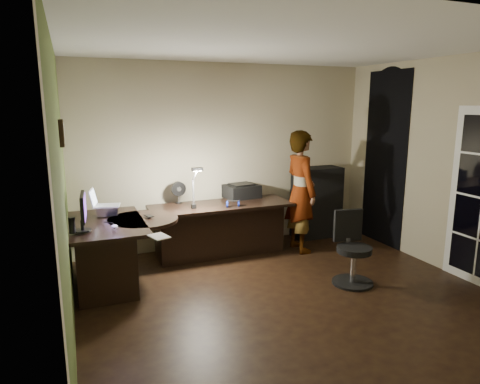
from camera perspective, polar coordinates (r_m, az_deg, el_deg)
name	(u,v)px	position (r m, az deg, el deg)	size (l,w,h in m)	color
floor	(287,295)	(5.00, 6.23, -13.54)	(4.50, 4.00, 0.01)	black
ceiling	(293,44)	(4.56, 7.03, 18.95)	(4.50, 4.00, 0.01)	silver
wall_back	(226,156)	(6.41, -1.92, 4.78)	(4.50, 0.01, 2.70)	tan
wall_front	(438,227)	(3.03, 24.91, -4.24)	(4.50, 0.01, 2.70)	tan
wall_left	(61,194)	(4.06, -22.71, -0.20)	(0.01, 4.00, 2.70)	tan
wall_right	(448,166)	(5.99, 26.00, 3.11)	(0.01, 4.00, 2.70)	tan
green_wall_overlay	(63,194)	(4.06, -22.50, -0.19)	(0.00, 4.00, 2.70)	#485C26
arched_doorway	(385,159)	(6.81, 18.76, 4.15)	(0.01, 0.90, 2.60)	black
framed_picture	(61,133)	(4.44, -22.71, 7.28)	(0.04, 0.30, 0.25)	black
desk_left	(108,254)	(5.30, -17.15, -7.91)	(0.83, 1.36, 0.78)	black
desk_right	(221,230)	(6.07, -2.49, -5.05)	(1.99, 0.70, 0.74)	black
cabinet	(316,202)	(6.98, 10.16, -1.36)	(0.75, 0.38, 1.13)	black
laptop_stand	(107,210)	(5.44, -17.30, -2.36)	(0.25, 0.20, 0.10)	silver
laptop	(106,197)	(5.41, -17.41, -0.68)	(0.32, 0.30, 0.22)	silver
monitor	(82,218)	(4.80, -20.35, -3.26)	(0.09, 0.44, 0.29)	black
mouse	(115,226)	(4.84, -16.38, -4.43)	(0.07, 0.10, 0.04)	silver
phone	(149,216)	(5.25, -12.03, -3.12)	(0.07, 0.14, 0.01)	black
pen	(109,223)	(5.07, -17.09, -3.92)	(0.01, 0.13, 0.01)	black
speaker	(72,225)	(4.78, -21.48, -4.15)	(0.07, 0.07, 0.17)	black
notepad	(159,236)	(4.43, -10.74, -5.84)	(0.16, 0.22, 0.01)	silver
desk_fan	(178,192)	(6.06, -8.22, -0.07)	(0.20, 0.11, 0.31)	black
headphones	(233,203)	(5.82, -0.95, -1.51)	(0.21, 0.09, 0.10)	#112395
printer	(242,191)	(6.37, 0.22, 0.18)	(0.48, 0.38, 0.22)	black
desk_lamp	(193,186)	(5.70, -6.26, 0.78)	(0.15, 0.28, 0.61)	black
office_chair	(354,249)	(5.27, 15.00, -7.38)	(0.49, 0.49, 0.87)	black
person	(301,192)	(6.22, 8.10, 0.05)	(0.63, 0.42, 1.76)	#D8A88C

